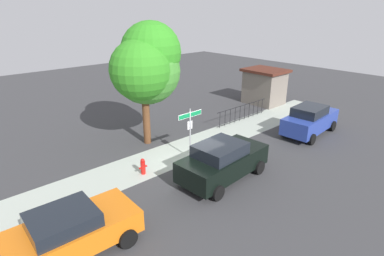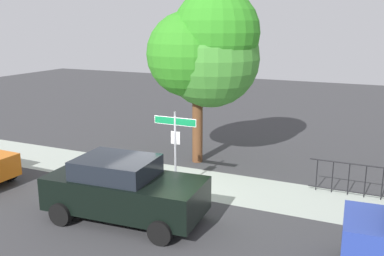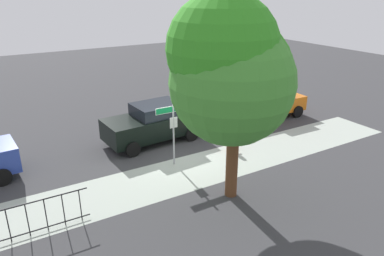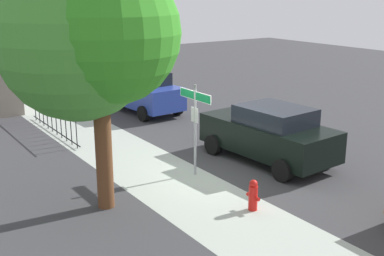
{
  "view_description": "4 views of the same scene",
  "coord_description": "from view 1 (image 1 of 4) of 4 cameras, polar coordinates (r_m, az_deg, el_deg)",
  "views": [
    {
      "loc": [
        -9.2,
        -10.41,
        7.23
      ],
      "look_at": [
        0.39,
        0.27,
        1.67
      ],
      "focal_mm": 29.13,
      "sensor_mm": 36.0,
      "label": 1
    },
    {
      "loc": [
        6.38,
        -11.47,
        5.34
      ],
      "look_at": [
        1.06,
        0.21,
        2.22
      ],
      "focal_mm": 40.15,
      "sensor_mm": 36.0,
      "label": 2
    },
    {
      "loc": [
        6.54,
        12.14,
        6.7
      ],
      "look_at": [
        -0.26,
        0.72,
        1.53
      ],
      "focal_mm": 34.31,
      "sensor_mm": 36.0,
      "label": 3
    },
    {
      "loc": [
        -10.6,
        8.01,
        5.17
      ],
      "look_at": [
        -0.08,
        0.82,
        1.57
      ],
      "focal_mm": 46.11,
      "sensor_mm": 36.0,
      "label": 4
    }
  ],
  "objects": [
    {
      "name": "car_blue",
      "position": [
        20.09,
        20.79,
        1.42
      ],
      "size": [
        4.42,
        2.15,
        1.79
      ],
      "rotation": [
        0.0,
        0.0,
        0.07
      ],
      "color": "#273C98",
      "rests_on": "ground_plane"
    },
    {
      "name": "iron_fence",
      "position": [
        21.51,
        9.2,
        2.85
      ],
      "size": [
        4.94,
        0.04,
        1.07
      ],
      "color": "black",
      "rests_on": "ground_plane"
    },
    {
      "name": "shade_tree",
      "position": [
        16.98,
        -8.62,
        11.13
      ],
      "size": [
        4.17,
        3.95,
        6.65
      ],
      "color": "brown",
      "rests_on": "ground_plane"
    },
    {
      "name": "fire_hydrant",
      "position": [
        14.66,
        -8.97,
        -6.94
      ],
      "size": [
        0.42,
        0.22,
        0.78
      ],
      "color": "red",
      "rests_on": "ground_plane"
    },
    {
      "name": "car_black",
      "position": [
        13.94,
        5.65,
        -5.94
      ],
      "size": [
        4.49,
        2.32,
        1.77
      ],
      "rotation": [
        0.0,
        0.0,
        0.06
      ],
      "color": "black",
      "rests_on": "ground_plane"
    },
    {
      "name": "street_sign",
      "position": [
        15.41,
        -0.34,
        0.77
      ],
      "size": [
        1.47,
        0.07,
        2.63
      ],
      "color": "#9EA0A5",
      "rests_on": "ground_plane"
    },
    {
      "name": "ground_plane",
      "position": [
        15.66,
        -0.39,
        -6.3
      ],
      "size": [
        60.0,
        60.0,
        0.0
      ],
      "primitive_type": "plane",
      "color": "#38383A"
    },
    {
      "name": "sidewalk_strip",
      "position": [
        17.75,
        1.66,
        -2.86
      ],
      "size": [
        24.0,
        2.6,
        0.0
      ],
      "primitive_type": "cube",
      "color": "#A6AFA3",
      "rests_on": "ground_plane"
    },
    {
      "name": "utility_shed",
      "position": [
        25.61,
        13.11,
        7.49
      ],
      "size": [
        2.63,
        3.11,
        2.75
      ],
      "color": "slate",
      "rests_on": "ground_plane"
    },
    {
      "name": "car_orange",
      "position": [
        10.79,
        -21.23,
        -17.11
      ],
      "size": [
        4.05,
        2.17,
        1.53
      ],
      "rotation": [
        0.0,
        0.0,
        -0.03
      ],
      "color": "orange",
      "rests_on": "ground_plane"
    }
  ]
}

